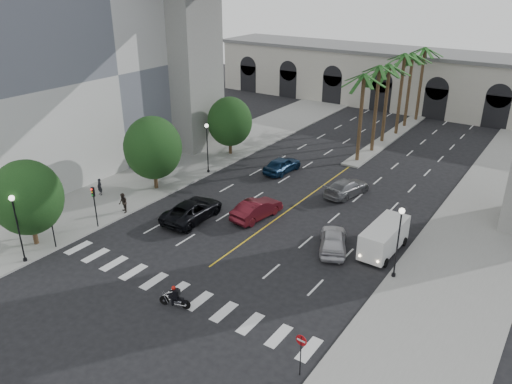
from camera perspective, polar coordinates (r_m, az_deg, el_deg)
name	(u,v)px	position (r m, az deg, el deg)	size (l,w,h in m)	color
ground	(191,280)	(34.91, -7.47, -9.95)	(140.00, 140.00, 0.00)	black
sidewalk_left	(176,169)	(53.83, -9.11, 2.66)	(8.00, 100.00, 0.15)	gray
sidewalk_right	(472,249)	(41.38, 23.42, -5.99)	(8.00, 100.00, 0.15)	gray
median	(389,138)	(65.40, 14.96, 6.02)	(2.00, 24.00, 0.20)	gray
building_left	(66,64)	(58.11, -20.88, 13.50)	(16.50, 32.50, 20.60)	silver
pier_building	(433,82)	(80.25, 19.56, 11.78)	(71.00, 10.50, 8.50)	#BCB5A9
palm_a	(364,79)	(54.09, 12.24, 12.50)	(3.20, 3.20, 10.30)	#47331E
palm_b	(379,71)	(57.68, 13.93, 13.32)	(3.20, 3.20, 10.60)	#47331E
palm_c	(389,69)	(61.57, 15.00, 13.41)	(3.20, 3.20, 10.10)	#47331E
palm_d	(405,58)	(65.08, 16.62, 14.43)	(3.20, 3.20, 10.90)	#47331E
palm_e	(413,58)	(69.00, 17.47, 14.44)	(3.20, 3.20, 10.40)	#47331E
palm_f	(425,52)	(72.68, 18.73, 14.94)	(3.20, 3.20, 10.70)	#47331E
street_tree_near	(27,198)	(40.54, -24.68, -0.58)	(5.20, 5.20, 6.89)	#382616
street_tree_mid	(153,148)	(47.77, -11.70, 4.97)	(5.44, 5.44, 7.21)	#382616
street_tree_far	(230,122)	(56.45, -3.01, 8.04)	(5.04, 5.04, 6.68)	#382616
lamp_post_left_near	(17,223)	(38.69, -25.64, -3.23)	(0.40, 0.40, 5.35)	black
lamp_post_left_far	(207,144)	(51.21, -5.59, 5.48)	(0.40, 0.40, 5.35)	black
lamp_post_right	(399,237)	(34.48, 15.98, -4.97)	(0.40, 0.40, 5.35)	black
traffic_signal_near	(51,219)	(40.03, -22.40, -2.88)	(0.25, 0.18, 3.65)	black
traffic_signal_far	(94,200)	(42.05, -18.01, -0.91)	(0.25, 0.18, 3.65)	black
motorcycle_rider	(176,298)	(32.21, -9.19, -11.82)	(2.07, 0.77, 1.53)	black
car_a	(333,240)	(38.12, 8.81, -5.44)	(1.95, 4.86, 1.65)	#B9B7BD
car_b	(257,209)	(42.37, 0.09, -1.96)	(1.76, 5.05, 1.66)	#501018
car_c	(192,210)	(42.50, -7.29, -2.07)	(2.80, 6.08, 1.69)	black
car_d	(347,187)	(47.53, 10.34, 0.51)	(2.13, 5.23, 1.52)	slate
car_e	(282,165)	(52.18, 3.00, 3.13)	(1.95, 4.85, 1.65)	#0E2543
cargo_van	(384,237)	(38.34, 14.41, -5.05)	(2.26, 5.34, 2.25)	silver
pedestrian_a	(100,187)	(48.65, -17.43, 0.57)	(0.58, 0.38, 1.60)	black
pedestrian_b	(123,203)	(44.49, -14.95, -1.23)	(0.86, 0.67, 1.77)	black
do_not_enter_sign	(301,347)	(26.63, 5.17, -17.18)	(0.64, 0.06, 2.60)	black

